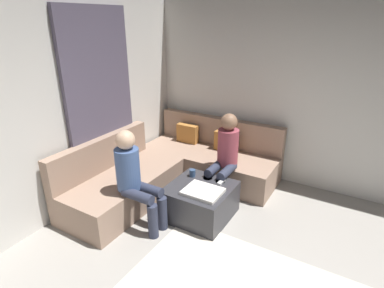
{
  "coord_description": "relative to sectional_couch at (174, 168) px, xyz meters",
  "views": [
    {
      "loc": [
        0.24,
        -1.52,
        2.35
      ],
      "look_at": [
        -1.63,
        1.63,
        0.85
      ],
      "focal_mm": 28.94,
      "sensor_mm": 36.0,
      "label": 1
    }
  ],
  "objects": [
    {
      "name": "wall_back",
      "position": [
        2.08,
        1.06,
        1.07
      ],
      "size": [
        6.0,
        0.12,
        2.7
      ],
      "primitive_type": "cube",
      "color": "silver",
      "rests_on": "ground_plane"
    },
    {
      "name": "curtain_panel",
      "position": [
        -0.76,
        -0.58,
        0.97
      ],
      "size": [
        0.06,
        1.1,
        2.5
      ],
      "primitive_type": "cube",
      "color": "#595166",
      "rests_on": "ground_plane"
    },
    {
      "name": "sectional_couch",
      "position": [
        0.0,
        0.0,
        0.0
      ],
      "size": [
        2.1,
        2.55,
        0.87
      ],
      "color": "#9E7F6B",
      "rests_on": "ground_plane"
    },
    {
      "name": "ottoman",
      "position": [
        0.71,
        -0.48,
        -0.07
      ],
      "size": [
        0.76,
        0.76,
        0.42
      ],
      "primitive_type": "cube",
      "color": "#333338",
      "rests_on": "ground_plane"
    },
    {
      "name": "folded_blanket",
      "position": [
        0.81,
        -0.6,
        0.16
      ],
      "size": [
        0.44,
        0.36,
        0.04
      ],
      "primitive_type": "cube",
      "color": "white",
      "rests_on": "ottoman"
    },
    {
      "name": "coffee_mug",
      "position": [
        0.49,
        -0.3,
        0.19
      ],
      "size": [
        0.08,
        0.08,
        0.1
      ],
      "primitive_type": "cylinder",
      "color": "#334C72",
      "rests_on": "ottoman"
    },
    {
      "name": "game_remote",
      "position": [
        0.89,
        -0.26,
        0.15
      ],
      "size": [
        0.05,
        0.15,
        0.02
      ],
      "primitive_type": "cube",
      "color": "white",
      "rests_on": "ottoman"
    },
    {
      "name": "person_on_couch_back",
      "position": [
        0.78,
        0.06,
        0.38
      ],
      "size": [
        0.3,
        0.6,
        1.2
      ],
      "rotation": [
        0.0,
        0.0,
        3.14
      ],
      "color": "#2D3347",
      "rests_on": "ground_plane"
    },
    {
      "name": "person_on_couch_side",
      "position": [
        0.15,
        -1.03,
        0.38
      ],
      "size": [
        0.6,
        0.3,
        1.2
      ],
      "rotation": [
        0.0,
        0.0,
        -1.57
      ],
      "color": "#2D3347",
      "rests_on": "ground_plane"
    }
  ]
}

